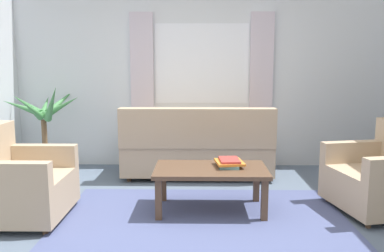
% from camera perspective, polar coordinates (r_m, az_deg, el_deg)
% --- Properties ---
extents(ground_plane, '(6.24, 6.24, 0.00)m').
position_cam_1_polar(ground_plane, '(3.69, 1.59, -14.17)').
color(ground_plane, slate).
extents(wall_back, '(5.32, 0.12, 2.60)m').
position_cam_1_polar(wall_back, '(5.66, 1.39, 7.40)').
color(wall_back, silver).
rests_on(wall_back, ground_plane).
extents(window_with_curtains, '(1.98, 0.07, 1.40)m').
position_cam_1_polar(window_with_curtains, '(5.57, 1.40, 8.92)').
color(window_with_curtains, white).
extents(area_rug, '(2.70, 2.03, 0.01)m').
position_cam_1_polar(area_rug, '(3.69, 1.59, -14.09)').
color(area_rug, '#4C5684').
rests_on(area_rug, ground_plane).
extents(couch, '(1.90, 0.82, 0.92)m').
position_cam_1_polar(couch, '(5.12, 0.75, -3.26)').
color(couch, tan).
rests_on(couch, ground_plane).
extents(armchair_left, '(0.82, 0.84, 0.88)m').
position_cam_1_polar(armchair_left, '(4.07, -23.96, -7.44)').
color(armchair_left, tan).
rests_on(armchair_left, ground_plane).
extents(armchair_right, '(0.98, 0.99, 0.88)m').
position_cam_1_polar(armchair_right, '(4.35, 25.88, -6.54)').
color(armchair_right, tan).
rests_on(armchair_right, ground_plane).
extents(coffee_table, '(1.10, 0.64, 0.44)m').
position_cam_1_polar(coffee_table, '(3.93, 2.70, -6.82)').
color(coffee_table, brown).
rests_on(coffee_table, ground_plane).
extents(book_stack_on_table, '(0.30, 0.33, 0.07)m').
position_cam_1_polar(book_stack_on_table, '(3.97, 5.36, -5.26)').
color(book_stack_on_table, '#5B8E93').
rests_on(book_stack_on_table, coffee_table).
extents(potted_plant, '(1.04, 1.11, 1.24)m').
position_cam_1_polar(potted_plant, '(5.62, -20.36, -0.93)').
color(potted_plant, '#B7B2A8').
rests_on(potted_plant, ground_plane).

